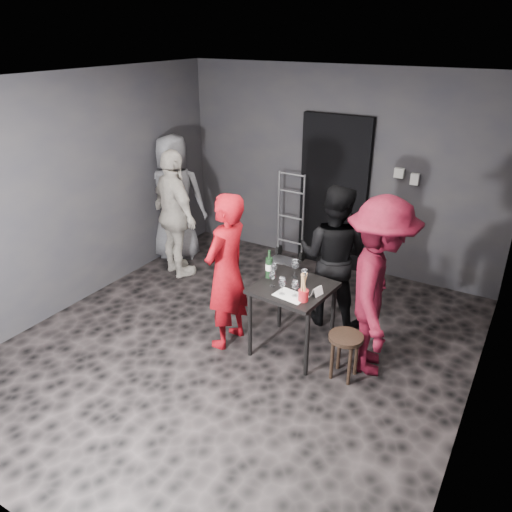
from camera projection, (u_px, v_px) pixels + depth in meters
The scene contains 26 objects.
floor at pixel (239, 347), 5.33m from camera, with size 4.50×5.00×0.02m, color black.
ceiling at pixel (234, 81), 4.19m from camera, with size 4.50×5.00×0.02m, color silver.
wall_back at pixel (337, 171), 6.71m from camera, with size 4.50×0.04×2.70m, color black.
wall_left at pixel (74, 193), 5.80m from camera, with size 0.04×5.00×2.70m, color black.
wall_right at pixel (490, 287), 3.72m from camera, with size 0.04×5.00×2.70m, color black.
doorway at pixel (334, 193), 6.79m from camera, with size 0.95×0.10×2.10m, color black.
wallbox_upper at pixel (399, 173), 6.24m from camera, with size 0.12×0.06×0.12m, color #B7B7B2.
wallbox_lower at pixel (415, 179), 6.17m from camera, with size 0.10×0.06×0.14m, color #B7B7B2.
hand_truck at pixel (288, 245), 7.23m from camera, with size 0.43×0.36×1.30m.
tasting_table at pixel (293, 295), 5.04m from camera, with size 0.72×0.72×0.75m.
stool at pixel (345, 344), 4.74m from camera, with size 0.33×0.33×0.47m.
server_red at pixel (226, 263), 5.05m from camera, with size 0.68×0.45×1.87m, color maroon.
woman_black at pixel (333, 250), 5.46m from camera, with size 0.86×0.47×1.77m, color black.
man_maroon at pixel (380, 272), 4.60m from camera, with size 1.36×0.63×2.11m, color #4A0916.
bystander_cream at pixel (174, 205), 6.51m from camera, with size 1.16×0.55×1.98m, color beige.
bystander_grey at pixel (174, 186), 7.00m from camera, with size 1.06×0.58×2.16m, color slate.
tasting_mat at pixel (291, 296), 4.82m from camera, with size 0.31×0.21×0.00m, color white.
wine_glass_a at pixel (272, 278), 4.96m from camera, with size 0.07×0.07×0.18m, color white, non-canonical shape.
wine_glass_b at pixel (273, 270), 5.12m from camera, with size 0.07×0.07×0.19m, color white, non-canonical shape.
wine_glass_c at pixel (295, 268), 5.14m from camera, with size 0.08×0.08×0.22m, color white, non-canonical shape.
wine_glass_d at pixel (282, 285), 4.81m from camera, with size 0.08×0.08×0.20m, color white, non-canonical shape.
wine_glass_e at pixel (295, 288), 4.78m from camera, with size 0.07×0.07×0.18m, color white, non-canonical shape.
wine_glass_f at pixel (304, 277), 4.96m from camera, with size 0.07×0.07×0.20m, color white, non-canonical shape.
wine_bottle at pixel (269, 267), 5.13m from camera, with size 0.07×0.07×0.30m.
breadstick_cup at pixel (304, 288), 4.68m from camera, with size 0.10×0.10×0.31m.
reserved_card at pixel (316, 291), 4.82m from camera, with size 0.07×0.11×0.09m, color white, non-canonical shape.
Camera 1 is at (2.42, -3.71, 3.12)m, focal length 35.00 mm.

